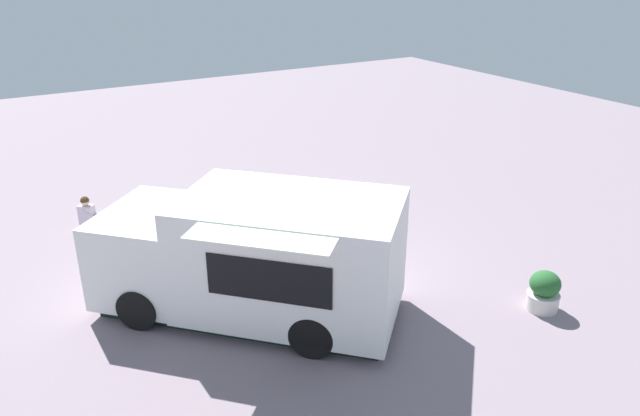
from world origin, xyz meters
TOP-DOWN VIEW (x-y plane):
  - ground_plane at (0.00, 0.00)m, footprint 40.00×40.00m
  - food_truck at (-0.52, -1.37)m, footprint 5.32×5.35m
  - person_customer at (-2.42, 3.73)m, footprint 0.72×0.72m
  - planter_flowering_near at (3.47, 0.63)m, footprint 0.46×0.46m
  - planter_flowering_far at (4.00, -3.96)m, footprint 0.60×0.60m

SIDE VIEW (x-z plane):
  - ground_plane at x=0.00m, z-range 0.00..0.00m
  - planter_flowering_near at x=3.47m, z-range -0.01..0.58m
  - person_customer at x=-2.42m, z-range -0.10..0.77m
  - planter_flowering_far at x=4.00m, z-range -0.01..0.75m
  - food_truck at x=-0.52m, z-range -0.05..2.20m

